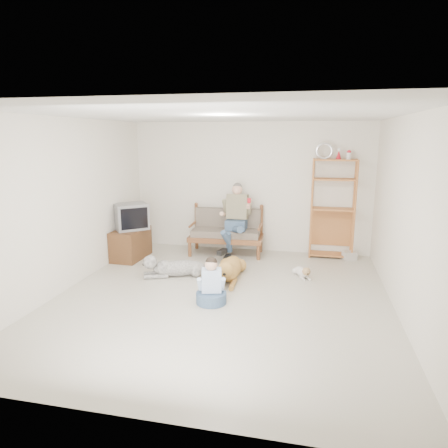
% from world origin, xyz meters
% --- Properties ---
extents(floor, '(5.50, 5.50, 0.00)m').
position_xyz_m(floor, '(0.00, 0.00, 0.00)').
color(floor, beige).
rests_on(floor, ground).
extents(ceiling, '(5.50, 5.50, 0.00)m').
position_xyz_m(ceiling, '(0.00, 0.00, 2.70)').
color(ceiling, silver).
rests_on(ceiling, ground).
extents(wall_back, '(5.00, 0.00, 5.00)m').
position_xyz_m(wall_back, '(0.00, 2.75, 1.35)').
color(wall_back, silver).
rests_on(wall_back, ground).
extents(wall_front, '(5.00, 0.00, 5.00)m').
position_xyz_m(wall_front, '(0.00, -2.75, 1.35)').
color(wall_front, silver).
rests_on(wall_front, ground).
extents(wall_left, '(0.00, 5.50, 5.50)m').
position_xyz_m(wall_left, '(-2.50, 0.00, 1.35)').
color(wall_left, silver).
rests_on(wall_left, ground).
extents(wall_right, '(0.00, 5.50, 5.50)m').
position_xyz_m(wall_right, '(2.50, 0.00, 1.35)').
color(wall_right, silver).
rests_on(wall_right, ground).
extents(loveseat, '(1.53, 0.77, 0.95)m').
position_xyz_m(loveseat, '(-0.42, 2.35, 0.49)').
color(loveseat, brown).
rests_on(loveseat, ground).
extents(man, '(0.56, 0.81, 1.31)m').
position_xyz_m(man, '(-0.23, 2.15, 0.68)').
color(man, '#435B7B').
rests_on(man, loveseat).
extents(etagere, '(0.88, 0.38, 2.29)m').
position_xyz_m(etagere, '(1.70, 2.55, 1.01)').
color(etagere, '#BD743B').
rests_on(etagere, ground).
extents(book_stack, '(0.30, 0.27, 0.16)m').
position_xyz_m(book_stack, '(2.07, 2.44, 0.08)').
color(book_stack, silver).
rests_on(book_stack, ground).
extents(tv_stand, '(0.54, 0.92, 0.60)m').
position_xyz_m(tv_stand, '(-2.23, 1.59, 0.30)').
color(tv_stand, brown).
rests_on(tv_stand, ground).
extents(crt_tv, '(0.79, 0.77, 0.51)m').
position_xyz_m(crt_tv, '(-2.20, 1.61, 0.86)').
color(crt_tv, slate).
rests_on(crt_tv, tv_stand).
extents(wall_outlet, '(0.12, 0.02, 0.08)m').
position_xyz_m(wall_outlet, '(-1.25, 2.73, 0.30)').
color(wall_outlet, white).
rests_on(wall_outlet, ground).
extents(golden_retriever, '(0.41, 1.46, 0.44)m').
position_xyz_m(golden_retriever, '(-0.04, 0.84, 0.18)').
color(golden_retriever, '#B3833E').
rests_on(golden_retriever, ground).
extents(shaggy_dog, '(1.25, 0.65, 0.40)m').
position_xyz_m(shaggy_dog, '(-1.05, 0.77, 0.16)').
color(shaggy_dog, silver).
rests_on(shaggy_dog, ground).
extents(terrier, '(0.32, 0.55, 0.22)m').
position_xyz_m(terrier, '(1.19, 1.20, 0.09)').
color(terrier, silver).
rests_on(terrier, ground).
extents(child, '(0.45, 0.45, 0.71)m').
position_xyz_m(child, '(-0.11, -0.20, 0.25)').
color(child, '#435B7B').
rests_on(child, ground).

